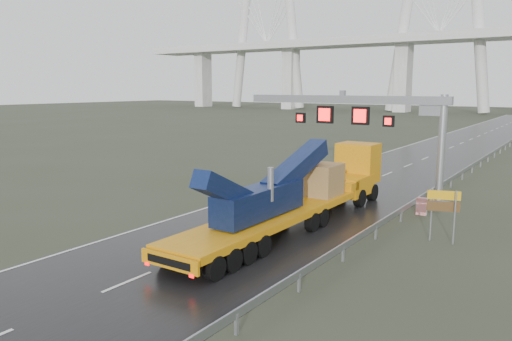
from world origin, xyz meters
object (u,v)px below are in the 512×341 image
Objects in this scene: sign_gantry at (370,117)px; striped_barrier at (422,206)px; exit_sign_pair at (443,206)px; heavy_haul_truck at (309,189)px.

striped_barrier is at bearing -30.94° from sign_gantry.
striped_barrier is (4.50, -2.70, -5.09)m from sign_gantry.
sign_gantry is at bearing 113.58° from exit_sign_pair.
sign_gantry is 14.23× the size of striped_barrier.
heavy_haul_truck is at bearing -94.72° from sign_gantry.
exit_sign_pair is at bearing -70.08° from striped_barrier.
heavy_haul_truck reaches higher than striped_barrier.
exit_sign_pair is (6.90, -7.66, -3.74)m from sign_gantry.
striped_barrier is (5.12, 4.84, -1.28)m from heavy_haul_truck.
sign_gantry is at bearing 143.24° from striped_barrier.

